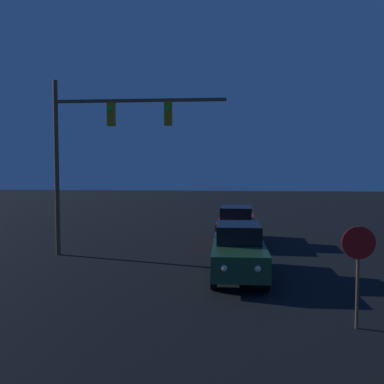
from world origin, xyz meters
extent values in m
cube|color=#1E4728|center=(1.61, 13.28, 0.74)|extent=(1.65, 4.38, 0.74)
cube|color=black|center=(1.61, 13.50, 1.40)|extent=(1.39, 1.84, 0.58)
cylinder|color=black|center=(2.37, 11.93, 0.37)|extent=(0.18, 0.74, 0.74)
cylinder|color=black|center=(0.87, 11.93, 0.37)|extent=(0.18, 0.74, 0.74)
cylinder|color=black|center=(2.35, 14.64, 0.37)|extent=(0.18, 0.74, 0.74)
cylinder|color=black|center=(0.86, 14.63, 0.37)|extent=(0.18, 0.74, 0.74)
sphere|color=#F9EFC6|center=(2.07, 11.08, 0.82)|extent=(0.18, 0.18, 0.18)
sphere|color=#F9EFC6|center=(1.18, 11.08, 0.82)|extent=(0.18, 0.18, 0.18)
cube|color=#B21E1E|center=(1.65, 19.46, 0.74)|extent=(1.84, 4.44, 0.74)
cube|color=black|center=(1.64, 19.24, 1.40)|extent=(1.47, 1.90, 0.58)
cylinder|color=black|center=(0.97, 20.85, 0.37)|extent=(0.21, 0.75, 0.74)
cylinder|color=black|center=(2.46, 20.78, 0.37)|extent=(0.21, 0.75, 0.74)
cylinder|color=black|center=(0.84, 18.15, 0.37)|extent=(0.21, 0.75, 0.74)
cylinder|color=black|center=(2.33, 18.07, 0.37)|extent=(0.21, 0.75, 0.74)
sphere|color=#F9EFC6|center=(1.31, 21.68, 0.82)|extent=(0.18, 0.18, 0.18)
sphere|color=#F9EFC6|center=(2.20, 21.64, 0.82)|extent=(0.18, 0.18, 0.18)
cylinder|color=brown|center=(-5.49, 16.14, 3.44)|extent=(0.18, 0.18, 6.88)
cube|color=brown|center=(-2.15, 16.14, 6.06)|extent=(6.68, 0.12, 0.12)
cube|color=#A57F14|center=(-3.26, 16.14, 5.55)|extent=(0.28, 0.28, 0.90)
cylinder|color=green|center=(-3.26, 15.99, 5.75)|extent=(0.20, 0.02, 0.20)
cube|color=#A57F14|center=(-1.04, 16.14, 5.55)|extent=(0.28, 0.28, 0.90)
cylinder|color=green|center=(-1.04, 15.99, 5.75)|extent=(0.20, 0.02, 0.20)
cylinder|color=brown|center=(4.09, 9.20, 1.13)|extent=(0.07, 0.07, 2.26)
cylinder|color=red|center=(4.09, 9.18, 1.90)|extent=(0.72, 0.03, 0.72)
camera|label=1|loc=(1.29, -0.22, 3.57)|focal=40.00mm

